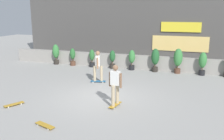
# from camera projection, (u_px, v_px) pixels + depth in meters

# --- Properties ---
(ground_plane) EXTENTS (48.00, 48.00, 0.00)m
(ground_plane) POSITION_uv_depth(u_px,v_px,m) (101.00, 97.00, 11.07)
(ground_plane) COLOR #9E9B96
(planter_wall) EXTENTS (18.00, 0.40, 0.90)m
(planter_wall) POSITION_uv_depth(u_px,v_px,m) (134.00, 62.00, 16.50)
(planter_wall) COLOR gray
(planter_wall) RESTS_ON ground
(building_backdrop) EXTENTS (20.00, 2.08, 6.50)m
(building_backdrop) POSITION_uv_depth(u_px,v_px,m) (147.00, 17.00, 19.54)
(building_backdrop) COLOR #4C4947
(building_backdrop) RESTS_ON ground
(potted_plant_0) EXTENTS (0.48, 0.48, 1.42)m
(potted_plant_0) POSITION_uv_depth(u_px,v_px,m) (56.00, 53.00, 17.75)
(potted_plant_0) COLOR #2D2823
(potted_plant_0) RESTS_ON ground
(potted_plant_1) EXTENTS (0.37, 0.37, 1.21)m
(potted_plant_1) POSITION_uv_depth(u_px,v_px,m) (73.00, 56.00, 17.37)
(potted_plant_1) COLOR brown
(potted_plant_1) RESTS_ON ground
(potted_plant_2) EXTENTS (0.36, 0.36, 1.19)m
(potted_plant_2) POSITION_uv_depth(u_px,v_px,m) (92.00, 58.00, 16.92)
(potted_plant_2) COLOR black
(potted_plant_2) RESTS_ON ground
(potted_plant_3) EXTENTS (0.37, 0.37, 1.21)m
(potted_plant_3) POSITION_uv_depth(u_px,v_px,m) (112.00, 59.00, 16.46)
(potted_plant_3) COLOR #2D2823
(potted_plant_3) RESTS_ON ground
(potted_plant_4) EXTENTS (0.42, 0.42, 1.30)m
(potted_plant_4) POSITION_uv_depth(u_px,v_px,m) (132.00, 59.00, 16.03)
(potted_plant_4) COLOR black
(potted_plant_4) RESTS_ON ground
(potted_plant_5) EXTENTS (0.50, 0.50, 1.46)m
(potted_plant_5) POSITION_uv_depth(u_px,v_px,m) (155.00, 58.00, 15.53)
(potted_plant_5) COLOR #2D2823
(potted_plant_5) RESTS_ON ground
(potted_plant_6) EXTENTS (0.53, 0.53, 1.53)m
(potted_plant_6) POSITION_uv_depth(u_px,v_px,m) (178.00, 59.00, 15.09)
(potted_plant_6) COLOR brown
(potted_plant_6) RESTS_ON ground
(potted_plant_7) EXTENTS (0.46, 0.46, 1.39)m
(potted_plant_7) POSITION_uv_depth(u_px,v_px,m) (203.00, 62.00, 14.68)
(potted_plant_7) COLOR black
(potted_plant_7) RESTS_ON ground
(skater_by_wall_right) EXTENTS (0.82, 0.54, 1.70)m
(skater_by_wall_right) POSITION_uv_depth(u_px,v_px,m) (98.00, 65.00, 13.15)
(skater_by_wall_right) COLOR #266699
(skater_by_wall_right) RESTS_ON ground
(skater_mid_plaza) EXTENTS (0.55, 0.82, 1.70)m
(skater_mid_plaza) POSITION_uv_depth(u_px,v_px,m) (115.00, 84.00, 9.79)
(skater_mid_plaza) COLOR #BF8C26
(skater_mid_plaza) RESTS_ON ground
(skateboard_near_camera) EXTENTS (0.54, 0.80, 0.08)m
(skateboard_near_camera) POSITION_uv_depth(u_px,v_px,m) (14.00, 104.00, 10.06)
(skateboard_near_camera) COLOR #BF8C26
(skateboard_near_camera) RESTS_ON ground
(skateboard_aside) EXTENTS (0.82, 0.44, 0.08)m
(skateboard_aside) POSITION_uv_depth(u_px,v_px,m) (45.00, 125.00, 8.22)
(skateboard_aside) COLOR #BF8C26
(skateboard_aside) RESTS_ON ground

